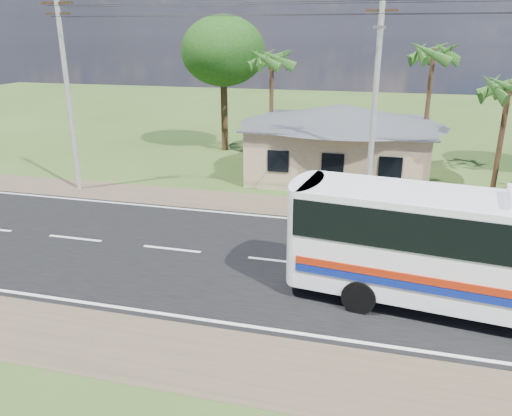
{
  "coord_description": "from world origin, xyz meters",
  "views": [
    {
      "loc": [
        3.52,
        -17.24,
        8.42
      ],
      "look_at": [
        -1.2,
        1.0,
        1.76
      ],
      "focal_mm": 35.0,
      "sensor_mm": 36.0,
      "label": 1
    }
  ],
  "objects": [
    {
      "name": "palm_near",
      "position": [
        9.5,
        11.0,
        5.71
      ],
      "size": [
        2.8,
        2.8,
        6.7
      ],
      "color": "#47301E",
      "rests_on": "ground"
    },
    {
      "name": "utility_poles",
      "position": [
        2.67,
        6.49,
        5.77
      ],
      "size": [
        32.8,
        2.22,
        11.0
      ],
      "color": "#9E9E99",
      "rests_on": "ground"
    },
    {
      "name": "house",
      "position": [
        1.0,
        13.0,
        2.64
      ],
      "size": [
        12.4,
        10.0,
        5.0
      ],
      "color": "tan",
      "rests_on": "ground"
    },
    {
      "name": "tree_behind_house",
      "position": [
        -8.0,
        18.0,
        7.12
      ],
      "size": [
        6.0,
        6.0,
        9.61
      ],
      "color": "#47301E",
      "rests_on": "ground"
    },
    {
      "name": "palm_far",
      "position": [
        -4.0,
        16.0,
        6.68
      ],
      "size": [
        2.8,
        2.8,
        7.7
      ],
      "color": "#47301E",
      "rests_on": "ground"
    },
    {
      "name": "palm_mid",
      "position": [
        6.0,
        15.5,
        7.16
      ],
      "size": [
        2.8,
        2.8,
        8.2
      ],
      "color": "#47301E",
      "rests_on": "ground"
    },
    {
      "name": "ground",
      "position": [
        0.0,
        0.0,
        0.0
      ],
      "size": [
        120.0,
        120.0,
        0.0
      ],
      "primitive_type": "plane",
      "color": "#2D491A",
      "rests_on": "ground"
    },
    {
      "name": "motorcycle",
      "position": [
        3.67,
        7.26,
        0.51
      ],
      "size": [
        2.05,
        1.24,
        1.02
      ],
      "primitive_type": "imported",
      "rotation": [
        0.0,
        0.0,
        1.88
      ],
      "color": "black",
      "rests_on": "ground"
    },
    {
      "name": "road",
      "position": [
        0.0,
        0.0,
        0.01
      ],
      "size": [
        120.0,
        16.0,
        0.03
      ],
      "color": "black",
      "rests_on": "ground"
    }
  ]
}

